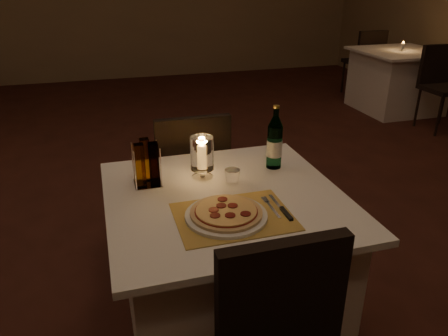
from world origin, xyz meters
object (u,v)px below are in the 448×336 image
object	(u,v)px
plate	(226,216)
water_bottle	(275,143)
pizza	(226,212)
hurricane_candle	(202,155)
chair_far	(191,170)
neighbor_table_right	(397,81)
tumbler	(232,177)
main_table	(225,266)

from	to	relation	value
plate	water_bottle	distance (m)	0.55
pizza	hurricane_candle	xyz separation A→B (m)	(-0.00, 0.37, 0.09)
chair_far	neighbor_table_right	distance (m)	3.86
pizza	tumbler	xyz separation A→B (m)	(0.11, 0.28, 0.01)
main_table	neighbor_table_right	bearing A→B (deg)	43.74
plate	pizza	size ratio (longest dim) A/B	1.14
main_table	water_bottle	distance (m)	0.62
hurricane_candle	neighbor_table_right	world-z (taller)	hurricane_candle
tumbler	hurricane_candle	bearing A→B (deg)	142.55
pizza	hurricane_candle	size ratio (longest dim) A/B	1.37
chair_far	plate	xyz separation A→B (m)	(-0.05, -0.89, 0.20)
main_table	neighbor_table_right	size ratio (longest dim) A/B	1.00
plate	main_table	bearing A→B (deg)	74.48
chair_far	main_table	bearing A→B (deg)	-90.00
water_bottle	chair_far	bearing A→B (deg)	122.18
main_table	hurricane_candle	xyz separation A→B (m)	(-0.05, 0.19, 0.49)
chair_far	hurricane_candle	size ratio (longest dim) A/B	4.42
chair_far	hurricane_candle	world-z (taller)	hurricane_candle
tumbler	water_bottle	xyz separation A→B (m)	(0.25, 0.12, 0.09)
chair_far	plate	bearing A→B (deg)	-93.20
plate	pizza	xyz separation A→B (m)	(-0.00, 0.00, 0.02)
main_table	neighbor_table_right	world-z (taller)	same
plate	neighbor_table_right	size ratio (longest dim) A/B	0.32
main_table	chair_far	bearing A→B (deg)	90.00
tumbler	neighbor_table_right	distance (m)	4.22
water_bottle	hurricane_candle	bearing A→B (deg)	-175.06
water_bottle	pizza	bearing A→B (deg)	-132.06
pizza	water_bottle	bearing A→B (deg)	47.94
plate	hurricane_candle	distance (m)	0.38
pizza	neighbor_table_right	bearing A→B (deg)	44.96
main_table	water_bottle	bearing A→B (deg)	35.30
water_bottle	neighbor_table_right	size ratio (longest dim) A/B	0.31
plate	chair_far	bearing A→B (deg)	86.80
neighbor_table_right	pizza	bearing A→B (deg)	-135.04
tumbler	hurricane_candle	xyz separation A→B (m)	(-0.12, 0.09, 0.09)
plate	tumbler	world-z (taller)	tumbler
main_table	chair_far	xyz separation A→B (m)	(0.00, 0.71, 0.18)
pizza	water_bottle	distance (m)	0.55
main_table	plate	xyz separation A→B (m)	(-0.05, -0.18, 0.38)
main_table	hurricane_candle	size ratio (longest dim) A/B	4.91
water_bottle	neighbor_table_right	xyz separation A→B (m)	(2.81, 2.77, -0.49)
main_table	tumbler	bearing A→B (deg)	57.92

